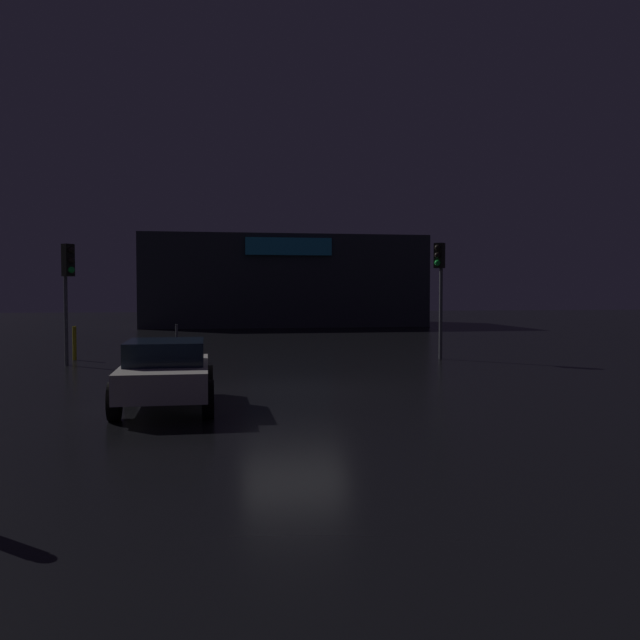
% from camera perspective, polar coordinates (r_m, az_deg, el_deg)
% --- Properties ---
extents(ground_plane, '(120.00, 120.00, 0.00)m').
position_cam_1_polar(ground_plane, '(16.56, -2.11, -5.81)').
color(ground_plane, black).
extents(store_building, '(18.60, 9.57, 5.99)m').
position_cam_1_polar(store_building, '(47.64, -3.31, 3.23)').
color(store_building, '#33383D').
rests_on(store_building, ground).
extents(traffic_signal_main, '(0.42, 0.42, 4.02)m').
position_cam_1_polar(traffic_signal_main, '(23.84, 9.98, 3.91)').
color(traffic_signal_main, '#595B60').
rests_on(traffic_signal_main, ground).
extents(traffic_signal_opposite, '(0.42, 0.42, 3.85)m').
position_cam_1_polar(traffic_signal_opposite, '(22.95, -20.34, 3.58)').
color(traffic_signal_opposite, '#595B60').
rests_on(traffic_signal_opposite, ground).
extents(car_crossing, '(1.92, 3.85, 1.37)m').
position_cam_1_polar(car_crossing, '(14.26, -12.78, -4.23)').
color(car_crossing, silver).
rests_on(car_crossing, ground).
extents(bollard_kerb_a, '(0.13, 0.13, 1.16)m').
position_cam_1_polar(bollard_kerb_a, '(24.79, -19.84, -1.84)').
color(bollard_kerb_a, gold).
rests_on(bollard_kerb_a, ground).
extents(bollard_kerb_b, '(0.09, 0.09, 1.23)m').
position_cam_1_polar(bollard_kerb_b, '(23.72, -11.89, -1.85)').
color(bollard_kerb_b, '#595B60').
rests_on(bollard_kerb_b, ground).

